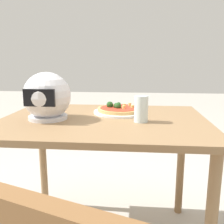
{
  "coord_description": "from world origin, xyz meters",
  "views": [
    {
      "loc": [
        -0.17,
        1.3,
        1.06
      ],
      "look_at": [
        -0.04,
        -0.07,
        0.78
      ],
      "focal_mm": 40.22,
      "sensor_mm": 36.0,
      "label": 1
    }
  ],
  "objects_px": {
    "pizza": "(120,109)",
    "motorcycle_helmet": "(47,97)",
    "drinking_glass": "(141,109)",
    "dining_table": "(104,135)"
  },
  "relations": [
    {
      "from": "pizza",
      "to": "motorcycle_helmet",
      "type": "bearing_deg",
      "value": 27.47
    },
    {
      "from": "pizza",
      "to": "motorcycle_helmet",
      "type": "distance_m",
      "value": 0.42
    },
    {
      "from": "pizza",
      "to": "drinking_glass",
      "type": "xyz_separation_m",
      "value": [
        -0.12,
        0.21,
        0.04
      ]
    },
    {
      "from": "dining_table",
      "to": "motorcycle_helmet",
      "type": "height_order",
      "value": "motorcycle_helmet"
    },
    {
      "from": "motorcycle_helmet",
      "to": "pizza",
      "type": "bearing_deg",
      "value": -152.53
    },
    {
      "from": "dining_table",
      "to": "drinking_glass",
      "type": "height_order",
      "value": "drinking_glass"
    },
    {
      "from": "dining_table",
      "to": "motorcycle_helmet",
      "type": "bearing_deg",
      "value": 8.16
    },
    {
      "from": "pizza",
      "to": "drinking_glass",
      "type": "relative_size",
      "value": 1.97
    },
    {
      "from": "drinking_glass",
      "to": "motorcycle_helmet",
      "type": "bearing_deg",
      "value": -2.07
    },
    {
      "from": "dining_table",
      "to": "drinking_glass",
      "type": "xyz_separation_m",
      "value": [
        -0.2,
        0.06,
        0.16
      ]
    }
  ]
}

